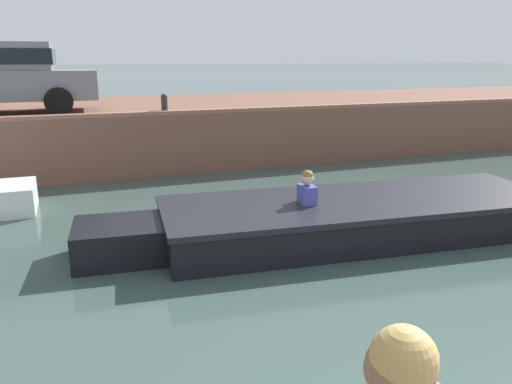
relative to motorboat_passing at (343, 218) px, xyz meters
name	(u,v)px	position (x,y,z in m)	size (l,w,h in m)	color
ground_plane	(254,248)	(-1.41, 0.03, -0.28)	(400.00, 400.00, 0.00)	#384C47
far_quay_wall	(156,128)	(-1.41, 7.80, 0.41)	(60.00, 6.00, 1.38)	brown
far_wall_coping	(177,112)	(-1.41, 4.92, 1.13)	(60.00, 0.24, 0.08)	#925F4C
motorboat_passing	(343,218)	(0.00, 0.00, 0.00)	(7.24, 2.51, 1.05)	black
mooring_bollard_mid	(164,103)	(-1.66, 5.05, 1.33)	(0.15, 0.15, 0.45)	#2D2B28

